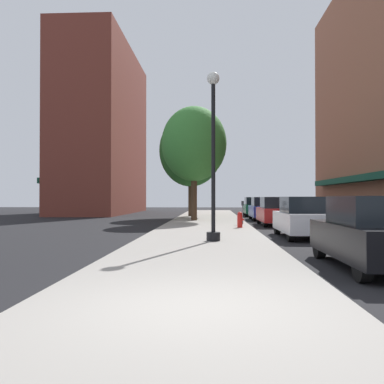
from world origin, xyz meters
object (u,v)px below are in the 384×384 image
(car_red, at_px, (275,212))
(car_blue, at_px, (263,209))
(tree_mid, at_px, (194,144))
(car_green, at_px, (254,207))
(tree_near, at_px, (191,151))
(fire_hydrant, at_px, (240,220))
(parking_meter_near, at_px, (243,209))
(lamppost, at_px, (213,152))
(car_black, at_px, (372,233))
(car_white, at_px, (303,218))

(car_red, relative_size, car_blue, 1.00)
(tree_mid, distance_m, car_green, 11.29)
(tree_near, bearing_deg, fire_hydrant, -76.10)
(parking_meter_near, xyz_separation_m, tree_mid, (-2.93, 3.87, 4.23))
(car_blue, bearing_deg, tree_mid, -152.05)
(lamppost, bearing_deg, car_blue, 76.94)
(parking_meter_near, relative_size, car_black, 0.30)
(fire_hydrant, distance_m, car_black, 11.53)
(fire_hydrant, bearing_deg, car_white, -60.34)
(car_black, bearing_deg, car_red, 90.55)
(lamppost, relative_size, tree_mid, 0.78)
(car_black, relative_size, car_white, 1.00)
(car_red, distance_m, car_green, 12.35)
(car_red, xyz_separation_m, car_blue, (0.00, 5.73, 0.00))
(car_black, bearing_deg, car_white, 90.55)
(parking_meter_near, bearing_deg, car_white, -73.65)
(parking_meter_near, bearing_deg, car_green, 81.51)
(parking_meter_near, distance_m, car_green, 13.21)
(tree_near, bearing_deg, car_white, -72.03)
(car_black, xyz_separation_m, car_white, (0.00, 7.30, 0.00))
(tree_near, xyz_separation_m, car_red, (5.43, -9.38, -4.65))
(lamppost, bearing_deg, car_white, 34.55)
(tree_mid, bearing_deg, car_blue, 27.89)
(tree_mid, distance_m, car_red, 7.27)
(car_green, bearing_deg, lamppost, -100.54)
(parking_meter_near, bearing_deg, car_blue, 73.19)
(tree_near, height_order, car_white, tree_near)
(car_blue, relative_size, car_green, 1.00)
(car_green, bearing_deg, tree_mid, -119.25)
(parking_meter_near, relative_size, tree_near, 0.16)
(tree_near, bearing_deg, car_red, -59.93)
(tree_near, relative_size, car_white, 1.93)
(parking_meter_near, xyz_separation_m, tree_near, (-3.48, 10.10, 4.51))
(parking_meter_near, bearing_deg, lamppost, -100.34)
(lamppost, distance_m, fire_hydrant, 7.15)
(lamppost, relative_size, car_white, 1.37)
(fire_hydrant, distance_m, tree_near, 14.03)
(car_red, height_order, car_blue, same)
(tree_mid, relative_size, car_red, 1.76)
(fire_hydrant, height_order, parking_meter_near, parking_meter_near)
(car_blue, bearing_deg, tree_near, 146.17)
(car_green, bearing_deg, car_white, -91.29)
(lamppost, bearing_deg, car_green, 80.75)
(fire_hydrant, bearing_deg, car_black, -78.62)
(lamppost, relative_size, car_green, 1.37)
(car_red, bearing_deg, tree_mid, 146.93)
(parking_meter_near, distance_m, tree_mid, 6.44)
(car_green, bearing_deg, parking_meter_near, -99.77)
(parking_meter_near, relative_size, car_blue, 0.30)
(parking_meter_near, xyz_separation_m, car_red, (1.95, 0.72, -0.14))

